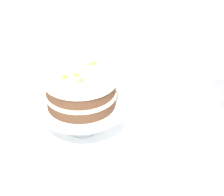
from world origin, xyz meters
TOP-DOWN VIEW (x-y plane):
  - dining_table at (0.00, -0.02)m, footprint 1.40×1.00m
  - linen_napkin at (-0.16, 0.01)m, footprint 0.38×0.38m
  - cake_stand at (-0.16, 0.01)m, footprint 0.29×0.29m
  - layer_cake at (-0.16, 0.01)m, footprint 0.23×0.23m
  - teacup at (-0.11, -0.25)m, footprint 0.12×0.12m

SIDE VIEW (x-z plane):
  - dining_table at x=0.00m, z-range 0.28..1.02m
  - linen_napkin at x=-0.16m, z-range 0.74..0.74m
  - teacup at x=-0.11m, z-range 0.73..0.79m
  - cake_stand at x=-0.16m, z-range 0.77..0.87m
  - layer_cake at x=-0.16m, z-range 0.84..0.95m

